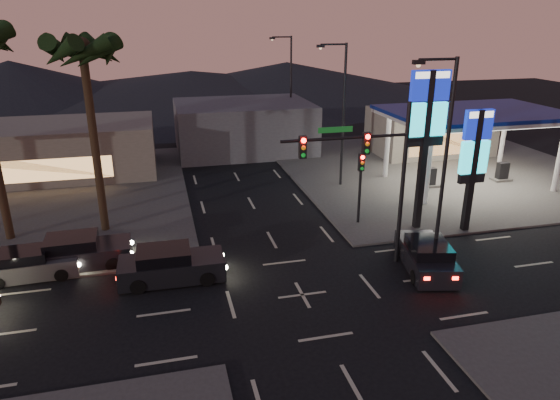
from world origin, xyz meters
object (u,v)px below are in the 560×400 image
object	(u,v)px
pylon_sign_tall	(427,120)
suv_station	(426,256)
car_lane_a_front	(170,265)
car_lane_b_mid	(79,252)
car_lane_b_front	(30,265)
pylon_sign_short	(475,153)
traffic_signal_mast	(370,164)
gas_station	(474,116)

from	to	relation	value
pylon_sign_tall	suv_station	size ratio (longest dim) A/B	1.82
car_lane_a_front	car_lane_b_mid	size ratio (longest dim) A/B	1.00
pylon_sign_tall	car_lane_b_front	distance (m)	21.28
car_lane_b_mid	suv_station	distance (m)	16.94
pylon_sign_tall	pylon_sign_short	bearing A→B (deg)	-21.80
pylon_sign_tall	traffic_signal_mast	bearing A→B (deg)	-143.48
car_lane_b_mid	pylon_sign_short	bearing A→B (deg)	-2.12
car_lane_b_mid	suv_station	size ratio (longest dim) A/B	1.01
pylon_sign_short	car_lane_a_front	distance (m)	17.11
car_lane_a_front	car_lane_b_mid	world-z (taller)	same
traffic_signal_mast	suv_station	xyz separation A→B (m)	(2.73, -1.12, -4.51)
car_lane_a_front	gas_station	bearing A→B (deg)	23.11
pylon_sign_tall	traffic_signal_mast	world-z (taller)	pylon_sign_tall
pylon_sign_short	car_lane_b_mid	bearing A→B (deg)	177.88
car_lane_b_mid	suv_station	bearing A→B (deg)	-15.05
traffic_signal_mast	pylon_sign_tall	bearing A→B (deg)	36.52
car_lane_b_front	car_lane_b_mid	distance (m)	2.18
pylon_sign_tall	car_lane_b_mid	xyz separation A→B (m)	(-18.38, -0.23, -5.65)
car_lane_a_front	suv_station	distance (m)	12.21
traffic_signal_mast	suv_station	world-z (taller)	traffic_signal_mast
gas_station	pylon_sign_short	world-z (taller)	pylon_sign_short
gas_station	traffic_signal_mast	distance (m)	15.82
car_lane_a_front	suv_station	world-z (taller)	car_lane_a_front
pylon_sign_short	traffic_signal_mast	xyz separation A→B (m)	(-7.24, -2.51, 0.57)
suv_station	pylon_sign_tall	bearing A→B (deg)	66.45
pylon_sign_short	gas_station	bearing A→B (deg)	56.31
pylon_sign_tall	suv_station	world-z (taller)	pylon_sign_tall
pylon_sign_tall	suv_station	xyz separation A→B (m)	(-2.02, -4.63, -5.68)
car_lane_b_front	traffic_signal_mast	bearing A→B (deg)	-9.63
gas_station	pylon_sign_short	size ratio (longest dim) A/B	1.74
car_lane_b_mid	traffic_signal_mast	bearing A→B (deg)	-13.54
car_lane_a_front	suv_station	size ratio (longest dim) A/B	1.01
pylon_sign_short	car_lane_a_front	size ratio (longest dim) A/B	1.41
gas_station	car_lane_b_mid	size ratio (longest dim) A/B	2.44
pylon_sign_tall	car_lane_a_front	xyz separation A→B (m)	(-14.07, -2.71, -5.65)
traffic_signal_mast	car_lane_a_front	bearing A→B (deg)	175.07
traffic_signal_mast	car_lane_b_mid	xyz separation A→B (m)	(-13.64, 3.28, -4.48)
car_lane_b_mid	suv_station	world-z (taller)	car_lane_b_mid
gas_station	pylon_sign_tall	distance (m)	10.01
car_lane_b_front	gas_station	bearing A→B (deg)	14.71
pylon_sign_tall	car_lane_b_front	xyz separation A→B (m)	(-20.47, -0.84, -5.74)
car_lane_a_front	car_lane_b_mid	bearing A→B (deg)	150.07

